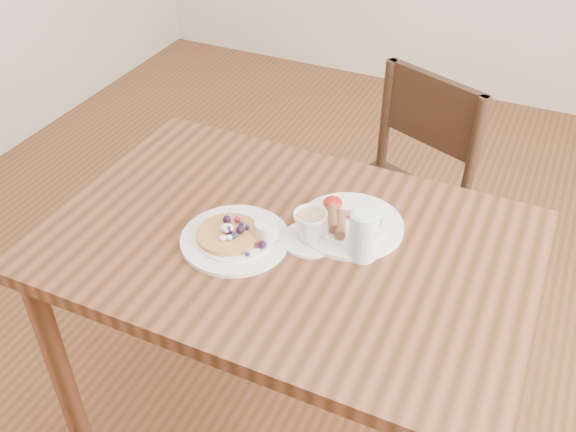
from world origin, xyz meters
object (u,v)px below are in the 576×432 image
(dining_table, at_px, (288,268))
(water_glass, at_px, (364,235))
(chair_far, at_px, (397,193))
(teacup_saucer, at_px, (310,229))
(pancake_plate, at_px, (237,237))
(breakfast_plate, at_px, (349,223))

(dining_table, xyz_separation_m, water_glass, (0.19, 0.02, 0.16))
(chair_far, bearing_deg, teacup_saucer, 107.57)
(dining_table, xyz_separation_m, pancake_plate, (-0.11, -0.06, 0.11))
(pancake_plate, height_order, water_glass, water_glass)
(teacup_saucer, distance_m, water_glass, 0.14)
(water_glass, bearing_deg, breakfast_plate, 126.69)
(pancake_plate, relative_size, teacup_saucer, 1.93)
(pancake_plate, height_order, teacup_saucer, teacup_saucer)
(dining_table, height_order, pancake_plate, pancake_plate)
(dining_table, relative_size, water_glass, 9.51)
(chair_far, bearing_deg, dining_table, 103.16)
(breakfast_plate, height_order, water_glass, water_glass)
(chair_far, height_order, pancake_plate, chair_far)
(chair_far, distance_m, water_glass, 0.72)
(water_glass, bearing_deg, dining_table, -175.12)
(dining_table, bearing_deg, pancake_plate, -150.21)
(dining_table, height_order, teacup_saucer, teacup_saucer)
(dining_table, relative_size, chair_far, 1.36)
(chair_far, height_order, water_glass, chair_far)
(pancake_plate, xyz_separation_m, teacup_saucer, (0.16, 0.08, 0.02))
(breakfast_plate, height_order, teacup_saucer, teacup_saucer)
(chair_far, height_order, teacup_saucer, chair_far)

